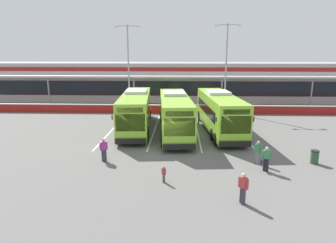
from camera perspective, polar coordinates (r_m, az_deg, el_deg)
The scene contains 18 objects.
ground_plane at distance 22.32m, azimuth 1.28°, elevation -5.77°, with size 200.00×200.00×0.00m, color #605E5B.
terminal_building at distance 48.21m, azimuth 2.03°, elevation 8.08°, with size 70.00×13.00×6.00m.
red_barrier_wall at distance 36.24m, azimuth 1.80°, elevation 2.49°, with size 60.00×0.40×1.10m.
coach_bus_leftmost at distance 28.51m, azimuth -6.40°, elevation 2.03°, with size 3.72×12.31×3.78m.
coach_bus_left_centre at distance 26.96m, azimuth 1.33°, elevation 1.47°, with size 3.72×12.31×3.78m.
coach_bus_centre at distance 28.07m, azimuth 10.15°, elevation 1.73°, with size 3.72×12.31×3.78m.
bay_stripe_far_west at distance 28.86m, azimuth -11.05°, elevation -1.63°, with size 0.14×13.00×0.01m, color silver.
bay_stripe_west at distance 28.18m, azimuth -2.72°, elevation -1.75°, with size 0.14×13.00×0.01m, color silver.
bay_stripe_mid_west at distance 28.11m, azimuth 5.84°, elevation -1.84°, with size 0.14×13.00×0.01m, color silver.
bay_stripe_centre at distance 28.67m, azimuth 14.26°, elevation -1.89°, with size 0.14×13.00×0.01m, color silver.
pedestrian_with_handbag at distance 19.23m, azimuth 18.91°, elevation -6.95°, with size 0.63×0.37×1.62m.
pedestrian_in_dark_coat at distance 20.37m, azimuth -12.68°, elevation -5.38°, with size 0.52×0.35×1.62m.
pedestrian_child at distance 16.80m, azimuth -0.85°, elevation -10.32°, with size 0.28×0.27×1.00m.
pedestrian_near_bin at distance 14.91m, azimuth 14.73°, elevation -12.53°, with size 0.45×0.44×1.62m.
pedestrian_approaching_bus at distance 20.31m, azimuth 17.46°, elevation -5.72°, with size 0.46×0.43×1.62m.
lamp_post_west at distance 38.68m, azimuth -7.88°, elevation 11.60°, with size 3.24×0.28×11.00m.
lamp_post_centre at distance 37.61m, azimuth 11.50°, elevation 11.43°, with size 3.24×0.28×11.00m.
litter_bin at distance 21.97m, azimuth 27.14°, elevation -6.29°, with size 0.54×0.54×0.93m.
Camera 1 is at (0.44, -21.12, 7.21)m, focal length 30.63 mm.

